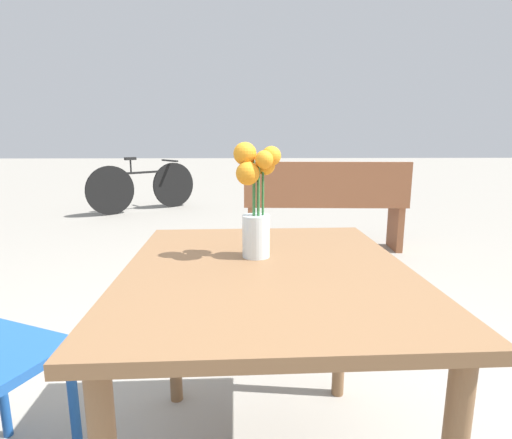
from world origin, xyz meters
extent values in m
cube|color=brown|center=(0.00, 0.00, 0.69)|extent=(0.82, 0.97, 0.03)
cylinder|color=brown|center=(-0.35, 0.41, 0.34)|extent=(0.05, 0.05, 0.68)
cylinder|color=brown|center=(0.33, 0.43, 0.34)|extent=(0.05, 0.05, 0.68)
cylinder|color=silver|center=(-0.03, 0.10, 0.77)|extent=(0.08, 0.08, 0.13)
cylinder|color=silver|center=(-0.03, 0.10, 0.75)|extent=(0.07, 0.07, 0.07)
cylinder|color=#337038|center=(-0.01, 0.10, 0.86)|extent=(0.01, 0.01, 0.28)
sphere|color=orange|center=(0.02, 0.11, 1.01)|extent=(0.06, 0.06, 0.06)
cylinder|color=#337038|center=(-0.02, 0.10, 0.84)|extent=(0.01, 0.01, 0.25)
sphere|color=orange|center=(0.00, 0.12, 0.98)|extent=(0.06, 0.06, 0.06)
cylinder|color=#337038|center=(-0.03, 0.11, 0.84)|extent=(0.01, 0.01, 0.23)
sphere|color=orange|center=(-0.04, 0.13, 0.97)|extent=(0.05, 0.05, 0.05)
cylinder|color=#337038|center=(-0.04, 0.10, 0.86)|extent=(0.01, 0.01, 0.28)
sphere|color=orange|center=(-0.06, 0.09, 1.02)|extent=(0.07, 0.07, 0.07)
cylinder|color=#337038|center=(-0.04, 0.09, 0.83)|extent=(0.01, 0.01, 0.22)
sphere|color=orange|center=(-0.05, 0.07, 0.96)|extent=(0.07, 0.07, 0.07)
cylinder|color=#337038|center=(-0.02, 0.09, 0.85)|extent=(0.01, 0.01, 0.27)
sphere|color=orange|center=(-0.01, 0.07, 1.00)|extent=(0.05, 0.05, 0.05)
cylinder|color=#1E519E|center=(-0.93, 0.22, 0.21)|extent=(0.03, 0.03, 0.42)
cylinder|color=#1E519E|center=(-0.62, 0.08, 0.21)|extent=(0.03, 0.03, 0.42)
cube|color=brown|center=(0.69, 2.69, 0.44)|extent=(1.53, 0.43, 0.02)
cube|color=brown|center=(0.68, 2.53, 0.65)|extent=(1.51, 0.11, 0.40)
cube|color=brown|center=(0.00, 2.72, 0.21)|extent=(0.08, 0.33, 0.43)
cube|color=brown|center=(1.39, 2.65, 0.21)|extent=(0.08, 0.33, 0.43)
cylinder|color=black|center=(-1.94, 4.49, 0.34)|extent=(0.55, 0.46, 0.68)
cylinder|color=black|center=(-1.17, 5.12, 0.34)|extent=(0.55, 0.46, 0.68)
cube|color=black|center=(-1.56, 4.80, 0.56)|extent=(0.71, 0.59, 0.03)
cylinder|color=black|center=(-1.69, 4.69, 0.67)|extent=(0.02, 0.02, 0.21)
cube|color=black|center=(-1.69, 4.69, 0.77)|extent=(0.16, 0.15, 0.04)
cube|color=black|center=(-1.21, 5.09, 0.72)|extent=(0.31, 0.36, 0.02)
camera|label=1|loc=(-0.06, -1.07, 1.07)|focal=28.00mm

